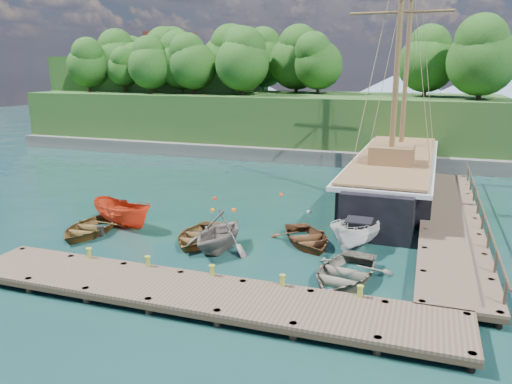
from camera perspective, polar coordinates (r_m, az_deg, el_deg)
ground at (r=26.12m, az=-4.48°, el=-5.83°), size 160.00×160.00×0.00m
dock_near at (r=19.73m, az=-6.71°, el=-11.42°), size 20.00×3.20×1.10m
dock_east at (r=30.70m, az=21.27°, el=-2.85°), size 3.20×24.00×1.10m
bollard_0 at (r=23.97m, az=-18.38°, el=-8.44°), size 0.26×0.26×0.45m
bollard_1 at (r=22.36m, az=-12.15°, el=-9.68°), size 0.26×0.26×0.45m
bollard_2 at (r=21.06m, az=-5.00°, el=-10.95°), size 0.26×0.26×0.45m
bollard_3 at (r=20.13m, az=3.01°, el=-12.16°), size 0.26×0.26×0.45m
bollard_4 at (r=19.62m, az=11.69°, el=-13.21°), size 0.26×0.26×0.45m
rowboat_0 at (r=28.94m, az=-18.50°, el=-4.53°), size 3.46×4.64×0.92m
rowboat_1 at (r=25.19m, az=-4.27°, el=-6.60°), size 3.92×4.42×2.14m
rowboat_2 at (r=26.44m, az=-6.57°, el=-5.63°), size 3.24×4.42×0.89m
rowboat_3 at (r=22.01m, az=9.97°, el=-9.97°), size 4.25×5.36×1.00m
rowboat_4 at (r=26.04m, az=5.81°, el=-5.93°), size 4.86×5.25×0.89m
motorboat_orange at (r=29.71m, az=-14.89°, el=-3.78°), size 4.77×2.98×1.73m
cabin_boat_white at (r=26.19m, az=11.60°, el=-6.04°), size 3.19×4.98×1.80m
schooner at (r=37.28m, az=15.57°, el=1.74°), size 5.82×29.33×21.83m
mooring_buoy_0 at (r=31.88m, az=-12.78°, el=-2.42°), size 0.28×0.28×0.28m
mooring_buoy_1 at (r=31.84m, az=-4.97°, el=-2.13°), size 0.29×0.29×0.29m
mooring_buoy_2 at (r=31.75m, az=-2.54°, el=-2.14°), size 0.33×0.33×0.33m
mooring_buoy_3 at (r=31.48m, az=6.06°, el=-2.35°), size 0.29×0.29×0.29m
mooring_buoy_4 at (r=34.55m, az=-4.73°, el=-0.81°), size 0.30×0.30×0.30m
mooring_buoy_5 at (r=35.54m, az=2.91°, el=-0.36°), size 0.29×0.29×0.29m
headland at (r=58.54m, az=-3.96°, el=10.87°), size 51.00×19.31×12.90m
distant_ridge at (r=92.74m, az=15.85°, el=10.88°), size 117.00×40.00×10.00m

